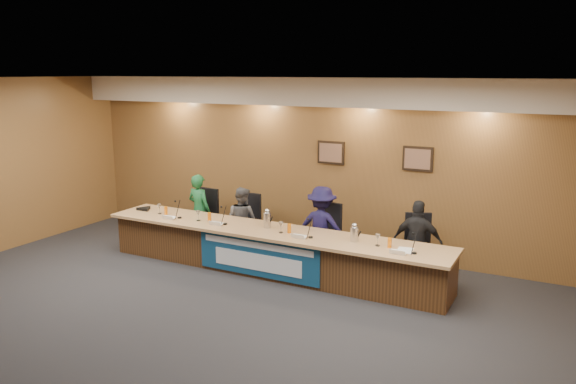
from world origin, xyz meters
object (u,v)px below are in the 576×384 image
(office_chair_c, at_px, (324,238))
(carafe_mid, at_px, (267,220))
(panelist_c, at_px, (322,227))
(panelist_a, at_px, (199,210))
(panelist_b, at_px, (242,220))
(banner, at_px, (258,257))
(speakerphone, at_px, (145,209))
(office_chair_a, at_px, (203,220))
(panelist_d, at_px, (418,242))
(office_chair_b, at_px, (245,226))
(carafe_right, at_px, (354,234))
(dais_body, at_px, (270,252))
(office_chair_d, at_px, (419,252))

(office_chair_c, distance_m, carafe_mid, 1.09)
(panelist_c, bearing_deg, panelist_a, -4.20)
(panelist_b, bearing_deg, banner, 138.80)
(panelist_b, bearing_deg, office_chair_c, -169.74)
(speakerphone, bearing_deg, panelist_a, 38.31)
(panelist_a, height_order, office_chair_a, panelist_a)
(panelist_a, height_order, panelist_d, panelist_a)
(panelist_d, relative_size, office_chair_b, 2.80)
(speakerphone, bearing_deg, carafe_right, -0.43)
(banner, height_order, speakerphone, speakerphone)
(dais_body, height_order, carafe_mid, carafe_mid)
(office_chair_c, bearing_deg, office_chair_a, -169.54)
(panelist_d, relative_size, office_chair_c, 2.80)
(panelist_b, bearing_deg, office_chair_d, -171.55)
(panelist_a, distance_m, panelist_c, 2.57)
(panelist_b, relative_size, carafe_right, 5.50)
(panelist_b, height_order, panelist_d, panelist_d)
(dais_body, relative_size, office_chair_c, 12.50)
(office_chair_b, distance_m, speakerphone, 1.93)
(dais_body, distance_m, office_chair_c, 0.99)
(carafe_right, bearing_deg, carafe_mid, 178.15)
(banner, relative_size, carafe_mid, 8.47)
(banner, bearing_deg, carafe_mid, 99.10)
(office_chair_d, bearing_deg, panelist_a, 158.73)
(dais_body, relative_size, panelist_c, 4.26)
(office_chair_c, xyz_separation_m, carafe_mid, (-0.72, -0.71, 0.40))
(carafe_mid, relative_size, carafe_right, 1.15)
(panelist_d, xyz_separation_m, office_chair_a, (-4.22, 0.10, -0.19))
(panelist_b, relative_size, office_chair_d, 2.59)
(banner, bearing_deg, panelist_d, 24.64)
(panelist_d, height_order, office_chair_c, panelist_d)
(panelist_c, bearing_deg, carafe_right, 137.87)
(dais_body, relative_size, panelist_b, 4.82)
(carafe_right, height_order, speakerphone, carafe_right)
(panelist_c, distance_m, panelist_d, 1.66)
(office_chair_b, bearing_deg, speakerphone, -158.04)
(banner, xyz_separation_m, office_chair_c, (0.65, 1.16, 0.10))
(dais_body, distance_m, office_chair_a, 2.06)
(office_chair_b, distance_m, office_chair_c, 1.60)
(panelist_a, distance_m, speakerphone, 1.02)
(dais_body, bearing_deg, office_chair_d, 17.84)
(speakerphone, bearing_deg, panelist_b, 19.64)
(office_chair_b, relative_size, office_chair_d, 1.00)
(dais_body, bearing_deg, panelist_d, 15.56)
(panelist_d, height_order, office_chair_b, panelist_d)
(carafe_right, bearing_deg, speakerphone, 179.57)
(office_chair_b, xyz_separation_m, carafe_mid, (0.88, -0.71, 0.40))
(office_chair_a, relative_size, carafe_mid, 1.85)
(banner, bearing_deg, panelist_a, 151.18)
(dais_body, xyz_separation_m, panelist_a, (-1.92, 0.64, 0.35))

